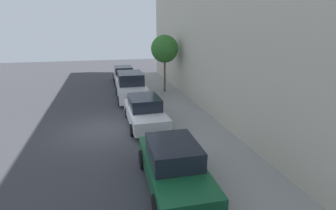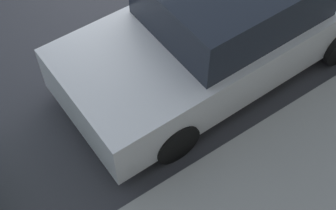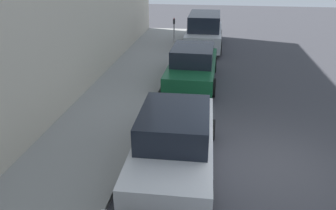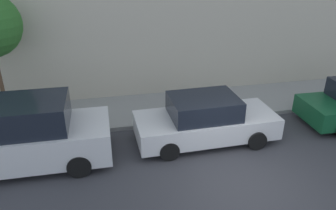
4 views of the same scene
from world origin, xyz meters
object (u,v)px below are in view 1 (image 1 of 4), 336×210
(parked_sedan_second, at_px, (174,166))
(parked_suv_fourth, at_px, (131,87))
(street_tree, at_px, (165,49))
(parked_sedan_fifth, at_px, (124,75))
(parked_sedan_third, at_px, (145,112))

(parked_sedan_second, distance_m, parked_suv_fourth, 11.38)
(parked_sedan_second, xyz_separation_m, street_tree, (2.62, 12.47, 2.78))
(parked_sedan_fifth, distance_m, street_tree, 6.31)
(parked_sedan_second, height_order, parked_suv_fourth, parked_suv_fourth)
(parked_sedan_third, xyz_separation_m, street_tree, (2.64, 6.52, 2.78))
(parked_sedan_second, relative_size, parked_suv_fourth, 0.94)
(street_tree, bearing_deg, parked_sedan_fifth, 120.19)
(parked_suv_fourth, distance_m, street_tree, 3.97)
(parked_sedan_second, bearing_deg, street_tree, 78.14)
(parked_sedan_second, relative_size, street_tree, 1.03)
(street_tree, bearing_deg, parked_sedan_second, -101.86)
(parked_sedan_second, distance_m, parked_sedan_third, 5.95)
(parked_sedan_third, distance_m, street_tree, 7.56)
(parked_sedan_third, xyz_separation_m, parked_suv_fourth, (-0.18, 5.43, 0.21))
(parked_sedan_third, height_order, parked_suv_fourth, parked_suv_fourth)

